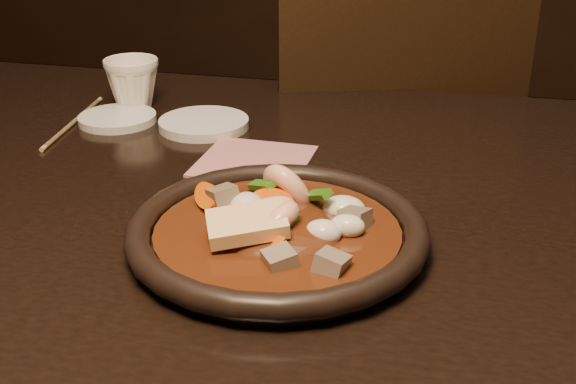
% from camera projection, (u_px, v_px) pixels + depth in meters
% --- Properties ---
extents(table, '(1.60, 0.90, 0.75)m').
position_uv_depth(table, '(238.00, 238.00, 0.91)').
color(table, black).
rests_on(table, floor).
extents(chair, '(0.59, 0.59, 0.98)m').
position_uv_depth(chair, '(381.00, 171.00, 1.47)').
color(chair, black).
rests_on(chair, floor).
extents(plate, '(0.31, 0.31, 0.03)m').
position_uv_depth(plate, '(277.00, 233.00, 0.73)').
color(plate, black).
rests_on(plate, table).
extents(stirfry, '(0.21, 0.20, 0.07)m').
position_uv_depth(stirfry, '(278.00, 226.00, 0.73)').
color(stirfry, '#3E1A0B').
rests_on(stirfry, plate).
extents(soy_dish, '(0.10, 0.10, 0.01)m').
position_uv_depth(soy_dish, '(277.00, 209.00, 0.80)').
color(soy_dish, silver).
rests_on(soy_dish, table).
extents(saucer_left, '(0.12, 0.12, 0.01)m').
position_uv_depth(saucer_left, '(117.00, 118.00, 1.09)').
color(saucer_left, silver).
rests_on(saucer_left, table).
extents(saucer_right, '(0.13, 0.13, 0.01)m').
position_uv_depth(saucer_right, '(204.00, 124.00, 1.06)').
color(saucer_right, silver).
rests_on(saucer_right, table).
extents(tea_cup, '(0.11, 0.11, 0.09)m').
position_uv_depth(tea_cup, '(132.00, 82.00, 1.13)').
color(tea_cup, '#F0E4D0').
rests_on(tea_cup, table).
extents(chopsticks, '(0.03, 0.23, 0.01)m').
position_uv_depth(chopsticks, '(74.00, 122.00, 1.08)').
color(chopsticks, tan).
rests_on(chopsticks, table).
extents(napkin, '(0.14, 0.14, 0.00)m').
position_uv_depth(napkin, '(254.00, 161.00, 0.94)').
color(napkin, '#AE6B6C').
rests_on(napkin, table).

